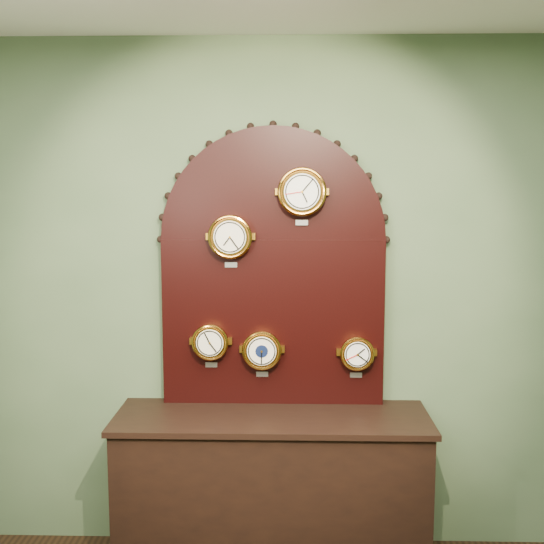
{
  "coord_description": "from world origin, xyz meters",
  "views": [
    {
      "loc": [
        0.09,
        -1.16,
        2.02
      ],
      "look_at": [
        0.0,
        2.25,
        1.58
      ],
      "focal_mm": 44.65,
      "sensor_mm": 36.0,
      "label": 1
    }
  ],
  "objects_px": {
    "tide_clock": "(357,353)",
    "barometer": "(262,350)",
    "roman_clock": "(230,237)",
    "arabic_clock": "(302,192)",
    "shop_counter": "(272,494)",
    "display_board": "(273,259)",
    "hygrometer": "(210,342)"
  },
  "relations": [
    {
      "from": "arabic_clock",
      "to": "shop_counter",
      "type": "bearing_deg",
      "value": -135.02
    },
    {
      "from": "tide_clock",
      "to": "arabic_clock",
      "type": "bearing_deg",
      "value": -179.66
    },
    {
      "from": "tide_clock",
      "to": "display_board",
      "type": "bearing_deg",
      "value": 171.76
    },
    {
      "from": "shop_counter",
      "to": "display_board",
      "type": "bearing_deg",
      "value": 90.0
    },
    {
      "from": "barometer",
      "to": "tide_clock",
      "type": "relative_size",
      "value": 1.12
    },
    {
      "from": "roman_clock",
      "to": "tide_clock",
      "type": "xyz_separation_m",
      "value": [
        0.68,
        0.0,
        -0.62
      ]
    },
    {
      "from": "shop_counter",
      "to": "tide_clock",
      "type": "height_order",
      "value": "tide_clock"
    },
    {
      "from": "barometer",
      "to": "tide_clock",
      "type": "distance_m",
      "value": 0.51
    },
    {
      "from": "roman_clock",
      "to": "barometer",
      "type": "distance_m",
      "value": 0.63
    },
    {
      "from": "roman_clock",
      "to": "hygrometer",
      "type": "xyz_separation_m",
      "value": [
        -0.11,
        0.0,
        -0.57
      ]
    },
    {
      "from": "roman_clock",
      "to": "tide_clock",
      "type": "bearing_deg",
      "value": 0.11
    },
    {
      "from": "display_board",
      "to": "tide_clock",
      "type": "distance_m",
      "value": 0.68
    },
    {
      "from": "arabic_clock",
      "to": "hygrometer",
      "type": "xyz_separation_m",
      "value": [
        -0.49,
        0.0,
        -0.8
      ]
    },
    {
      "from": "arabic_clock",
      "to": "barometer",
      "type": "relative_size",
      "value": 1.15
    },
    {
      "from": "arabic_clock",
      "to": "tide_clock",
      "type": "distance_m",
      "value": 0.91
    },
    {
      "from": "hygrometer",
      "to": "tide_clock",
      "type": "height_order",
      "value": "hygrometer"
    },
    {
      "from": "barometer",
      "to": "tide_clock",
      "type": "bearing_deg",
      "value": 0.1
    },
    {
      "from": "display_board",
      "to": "hygrometer",
      "type": "bearing_deg",
      "value": -168.89
    },
    {
      "from": "shop_counter",
      "to": "display_board",
      "type": "distance_m",
      "value": 1.25
    },
    {
      "from": "barometer",
      "to": "hygrometer",
      "type": "bearing_deg",
      "value": 179.89
    },
    {
      "from": "hygrometer",
      "to": "barometer",
      "type": "xyz_separation_m",
      "value": [
        0.28,
        -0.0,
        -0.04
      ]
    },
    {
      "from": "shop_counter",
      "to": "display_board",
      "type": "height_order",
      "value": "display_board"
    },
    {
      "from": "roman_clock",
      "to": "hygrometer",
      "type": "height_order",
      "value": "roman_clock"
    },
    {
      "from": "display_board",
      "to": "arabic_clock",
      "type": "height_order",
      "value": "display_board"
    },
    {
      "from": "shop_counter",
      "to": "hygrometer",
      "type": "distance_m",
      "value": 0.87
    },
    {
      "from": "roman_clock",
      "to": "shop_counter",
      "type": "bearing_deg",
      "value": -34.45
    },
    {
      "from": "roman_clock",
      "to": "arabic_clock",
      "type": "height_order",
      "value": "arabic_clock"
    },
    {
      "from": "roman_clock",
      "to": "arabic_clock",
      "type": "xyz_separation_m",
      "value": [
        0.38,
        -0.0,
        0.24
      ]
    },
    {
      "from": "display_board",
      "to": "roman_clock",
      "type": "distance_m",
      "value": 0.26
    },
    {
      "from": "shop_counter",
      "to": "hygrometer",
      "type": "bearing_deg",
      "value": 155.3
    },
    {
      "from": "tide_clock",
      "to": "barometer",
      "type": "bearing_deg",
      "value": -179.9
    },
    {
      "from": "arabic_clock",
      "to": "tide_clock",
      "type": "xyz_separation_m",
      "value": [
        0.3,
        0.0,
        -0.86
      ]
    }
  ]
}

